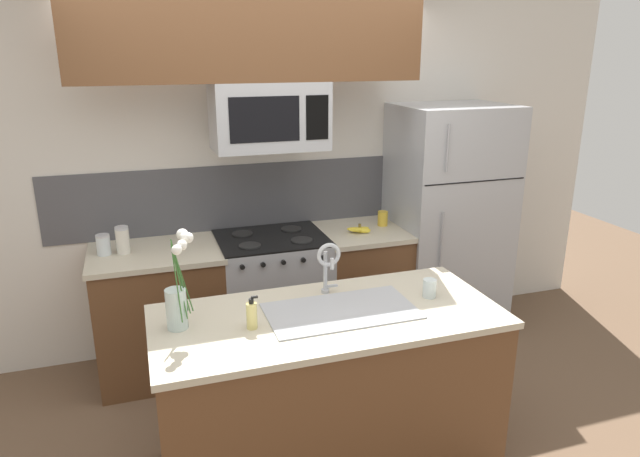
% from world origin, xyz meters
% --- Properties ---
extents(ground_plane, '(10.00, 10.00, 0.00)m').
position_xyz_m(ground_plane, '(0.00, 0.00, 0.00)').
color(ground_plane, brown).
extents(rear_partition, '(5.20, 0.10, 2.60)m').
position_xyz_m(rear_partition, '(0.30, 1.28, 1.30)').
color(rear_partition, silver).
rests_on(rear_partition, ground).
extents(splash_band, '(3.03, 0.01, 0.48)m').
position_xyz_m(splash_band, '(0.00, 1.22, 1.15)').
color(splash_band, '#4C4C51').
rests_on(splash_band, rear_partition).
extents(back_counter_left, '(0.86, 0.65, 0.91)m').
position_xyz_m(back_counter_left, '(-0.80, 0.90, 0.46)').
color(back_counter_left, brown).
rests_on(back_counter_left, ground).
extents(back_counter_right, '(0.64, 0.65, 0.91)m').
position_xyz_m(back_counter_right, '(0.68, 0.90, 0.46)').
color(back_counter_right, brown).
rests_on(back_counter_right, ground).
extents(stove_range, '(0.76, 0.64, 0.93)m').
position_xyz_m(stove_range, '(0.00, 0.90, 0.46)').
color(stove_range, '#A8AAAF').
rests_on(stove_range, ground).
extents(microwave, '(0.74, 0.40, 0.44)m').
position_xyz_m(microwave, '(0.00, 0.88, 1.77)').
color(microwave, '#A8AAAF').
extents(upper_cabinet_band, '(2.20, 0.34, 0.60)m').
position_xyz_m(upper_cabinet_band, '(-0.11, 0.85, 2.29)').
color(upper_cabinet_band, brown).
extents(refrigerator, '(0.84, 0.74, 1.80)m').
position_xyz_m(refrigerator, '(1.40, 0.92, 0.90)').
color(refrigerator, '#A8AAAF').
rests_on(refrigerator, ground).
extents(storage_jar_tall, '(0.09, 0.09, 0.14)m').
position_xyz_m(storage_jar_tall, '(-1.11, 0.93, 0.98)').
color(storage_jar_tall, silver).
rests_on(storage_jar_tall, back_counter_left).
extents(storage_jar_medium, '(0.09, 0.09, 0.18)m').
position_xyz_m(storage_jar_medium, '(-0.99, 0.92, 1.00)').
color(storage_jar_medium, silver).
rests_on(storage_jar_medium, back_counter_left).
extents(banana_bunch, '(0.19, 0.13, 0.08)m').
position_xyz_m(banana_bunch, '(0.64, 0.84, 0.93)').
color(banana_bunch, yellow).
rests_on(banana_bunch, back_counter_right).
extents(coffee_tin, '(0.08, 0.08, 0.11)m').
position_xyz_m(coffee_tin, '(0.88, 0.95, 0.97)').
color(coffee_tin, gold).
rests_on(coffee_tin, back_counter_right).
extents(island_counter, '(1.77, 0.79, 0.91)m').
position_xyz_m(island_counter, '(-0.01, -0.35, 0.46)').
color(island_counter, brown).
rests_on(island_counter, ground).
extents(kitchen_sink, '(0.76, 0.42, 0.16)m').
position_xyz_m(kitchen_sink, '(0.06, -0.35, 0.84)').
color(kitchen_sink, '#ADAFB5').
rests_on(kitchen_sink, island_counter).
extents(sink_faucet, '(0.14, 0.14, 0.31)m').
position_xyz_m(sink_faucet, '(0.06, -0.14, 1.11)').
color(sink_faucet, '#B7BABF').
rests_on(sink_faucet, island_counter).
extents(dish_soap_bottle, '(0.06, 0.05, 0.16)m').
position_xyz_m(dish_soap_bottle, '(-0.41, -0.39, 0.98)').
color(dish_soap_bottle, '#DBCC75').
rests_on(dish_soap_bottle, island_counter).
extents(drinking_glass, '(0.07, 0.07, 0.10)m').
position_xyz_m(drinking_glass, '(0.58, -0.33, 0.96)').
color(drinking_glass, silver).
rests_on(drinking_glass, island_counter).
extents(flower_vase, '(0.16, 0.18, 0.48)m').
position_xyz_m(flower_vase, '(-0.73, -0.27, 1.07)').
color(flower_vase, silver).
rests_on(flower_vase, island_counter).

